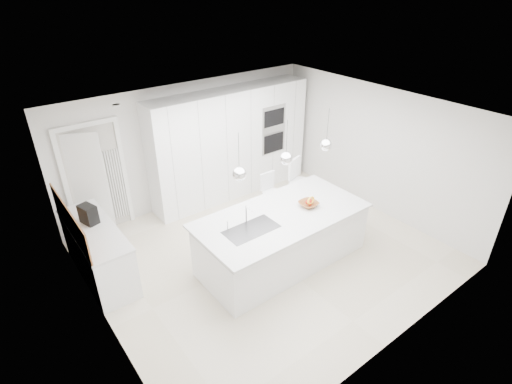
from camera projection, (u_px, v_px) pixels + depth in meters
floor at (266, 253)px, 6.99m from camera, size 5.50×5.50×0.00m
wall_back at (190, 144)px, 8.11m from camera, size 5.50×0.00×5.50m
wall_left at (94, 257)px, 4.92m from camera, size 0.00×5.00×5.00m
ceiling at (269, 116)px, 5.77m from camera, size 5.50×5.50×0.00m
tall_cabinets at (231, 144)px, 8.38m from camera, size 3.60×0.60×2.30m
oven_stack at (274, 130)px, 8.55m from camera, size 0.62×0.04×1.05m
doorway_frame at (97, 181)px, 7.17m from camera, size 1.11×0.08×2.13m
hallway_door at (83, 187)px, 7.01m from camera, size 0.76×0.38×2.00m
radiator at (116, 185)px, 7.41m from camera, size 0.32×0.04×1.40m
left_base_cabinets at (99, 253)px, 6.31m from camera, size 0.60×1.80×0.86m
left_worktop at (93, 229)px, 6.09m from camera, size 0.62×1.82×0.04m
oak_backsplash at (69, 221)px, 5.81m from camera, size 0.02×1.80×0.50m
island_base at (283, 239)px, 6.63m from camera, size 2.80×1.20×0.86m
island_worktop at (282, 215)px, 6.44m from camera, size 2.84×1.40×0.04m
island_sink at (251, 234)px, 6.09m from camera, size 0.84×0.44×0.18m
island_tap at (246, 214)px, 6.14m from camera, size 0.02×0.02×0.30m
pendant_left at (239, 174)px, 5.46m from camera, size 0.20×0.20×0.20m
pendant_mid at (286, 159)px, 5.91m from camera, size 0.20×0.20×0.20m
pendant_right at (326, 145)px, 6.36m from camera, size 0.20×0.20×0.20m
fruit_bowl at (308, 204)px, 6.63m from camera, size 0.32×0.32×0.08m
espresso_machine at (88, 214)px, 6.15m from camera, size 0.25×0.32×0.30m
bar_stool_left at (271, 200)px, 7.59m from camera, size 0.34×0.48×1.04m
bar_stool_right at (299, 190)px, 7.72m from camera, size 0.56×0.66×1.22m
apple_a at (310, 204)px, 6.60m from camera, size 0.07×0.07×0.07m
apple_b at (310, 201)px, 6.65m from camera, size 0.09×0.09×0.09m
apple_c at (307, 202)px, 6.63m from camera, size 0.07×0.07×0.07m
banana_bunch at (311, 200)px, 6.58m from camera, size 0.24×0.17×0.22m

